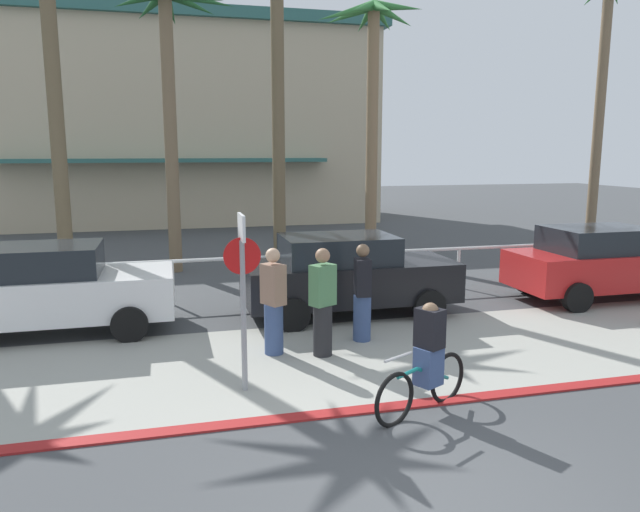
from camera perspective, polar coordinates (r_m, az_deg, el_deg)
ground_plane at (r=15.46m, az=-5.21°, el=-2.78°), size 80.00×80.00×0.00m
sidewalk_strip at (r=10.00m, az=0.27°, el=-9.89°), size 44.00×4.00×0.02m
curb_paint at (r=8.22m, az=3.94°, el=-14.44°), size 44.00×0.24×0.03m
building_backdrop at (r=31.00m, az=-14.59°, el=12.19°), size 20.24×9.58×9.46m
rail_fence at (r=13.84m, az=-4.26°, el=-0.72°), size 23.35×0.08×1.04m
stop_sign_bike_lane at (r=8.39m, az=-7.39°, el=-2.02°), size 0.52×0.56×2.56m
palm_tree_2 at (r=16.24m, az=-24.62°, el=20.16°), size 3.35×3.38×8.53m
palm_tree_3 at (r=17.50m, az=-14.17°, el=18.11°), size 3.53×3.06×7.71m
palm_tree_4 at (r=17.53m, az=-3.99°, el=21.88°), size 3.12×3.34×9.33m
palm_tree_5 at (r=19.10m, az=4.93°, el=17.38°), size 3.06×3.07×7.85m
palm_tree_6 at (r=24.56m, az=25.55°, el=17.83°), size 3.66×3.44×9.45m
car_white_1 at (r=12.28m, az=-24.46°, el=-2.85°), size 4.40×2.02×1.69m
car_black_2 at (r=12.49m, az=2.59°, el=-1.74°), size 4.40×2.02×1.69m
car_red_3 at (r=15.29m, az=25.42°, el=-0.53°), size 4.40×2.02×1.69m
cyclist_teal_0 at (r=8.09m, az=10.11°, el=-9.79°), size 1.64×0.89×1.50m
pedestrian_0 at (r=9.96m, az=0.25°, el=-4.82°), size 0.47×0.43×1.84m
pedestrian_1 at (r=10.07m, az=-4.46°, el=-4.72°), size 0.43×0.48×1.83m
pedestrian_2 at (r=10.77m, az=4.05°, el=-3.87°), size 0.36×0.43×1.79m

